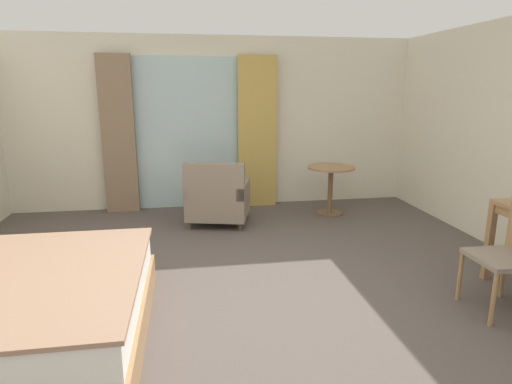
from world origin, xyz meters
name	(u,v)px	position (x,y,z in m)	size (l,w,h in m)	color
ground	(247,314)	(0.00, 0.00, -0.05)	(6.60, 7.23, 0.10)	#564C47
wall_back	(215,123)	(0.00, 3.35, 1.26)	(6.20, 0.12, 2.51)	silver
balcony_glass_door	(189,134)	(-0.39, 3.27, 1.10)	(1.56, 0.02, 2.21)	silver
curtain_panel_left	(118,135)	(-1.39, 3.17, 1.12)	(0.46, 0.10, 2.23)	#897056
curtain_panel_right	(257,133)	(0.61, 3.17, 1.12)	(0.57, 0.10, 2.23)	tan
armchair_by_window	(218,199)	(-0.06, 2.32, 0.34)	(0.92, 0.90, 0.86)	gray
round_cafe_table	(331,179)	(1.56, 2.53, 0.52)	(0.67, 0.67, 0.70)	#9E754C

